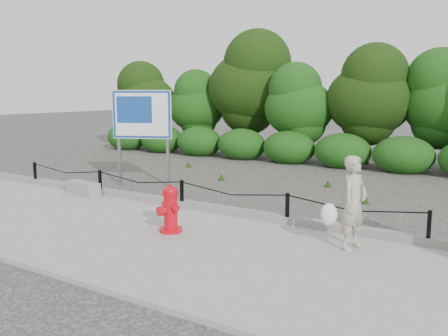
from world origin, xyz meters
name	(u,v)px	position (x,y,z in m)	size (l,w,h in m)	color
ground	(182,211)	(0.00, 0.00, 0.00)	(90.00, 90.00, 0.00)	#2D2B28
sidewalk	(116,231)	(0.00, -2.00, 0.04)	(14.00, 4.00, 0.08)	gray
curb	(183,204)	(0.00, 0.05, 0.15)	(14.00, 0.22, 0.14)	slate
chain_barrier	(182,190)	(0.00, 0.00, 0.46)	(10.06, 0.06, 0.60)	black
treeline	(357,90)	(1.07, 8.96, 2.64)	(20.24, 4.05, 5.18)	black
fire_hydrant	(170,209)	(0.94, -1.58, 0.50)	(0.54, 0.54, 0.87)	red
pedestrian	(352,204)	(3.97, -0.78, 0.82)	(0.72, 0.62, 1.50)	#A79E8F
concrete_block	(83,188)	(-2.84, -0.25, 0.24)	(0.98, 0.34, 0.31)	gray
advertising_sign	(142,119)	(-2.61, 1.70, 1.85)	(1.51, 0.75, 2.62)	slate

